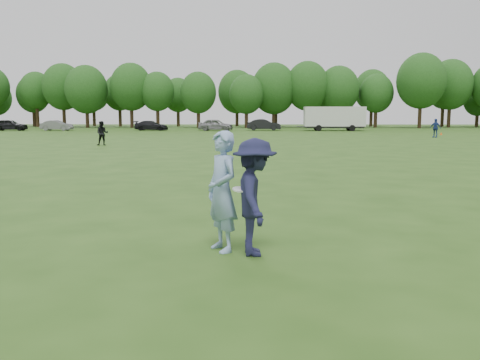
{
  "coord_description": "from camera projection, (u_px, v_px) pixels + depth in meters",
  "views": [
    {
      "loc": [
        -0.15,
        -8.84,
        2.33
      ],
      "look_at": [
        -0.44,
        0.48,
        1.1
      ],
      "focal_mm": 38.0,
      "sensor_mm": 36.0,
      "label": 1
    }
  ],
  "objects": [
    {
      "name": "cargo_trailer",
      "position": [
        334.0,
        117.0,
        67.8
      ],
      "size": [
        9.0,
        2.75,
        3.2
      ],
      "color": "silver",
      "rests_on": "ground"
    },
    {
      "name": "player_far_b",
      "position": [
        435.0,
        128.0,
        49.07
      ],
      "size": [
        1.08,
        1.05,
        1.82
      ],
      "primitive_type": "imported",
      "rotation": [
        0.0,
        0.0,
        -0.75
      ],
      "color": "navy",
      "rests_on": "ground"
    },
    {
      "name": "defender",
      "position": [
        255.0,
        197.0,
        8.32
      ],
      "size": [
        0.81,
        1.3,
        1.93
      ],
      "primitive_type": "imported",
      "rotation": [
        0.0,
        0.0,
        1.64
      ],
      "color": "#1B1D3D",
      "rests_on": "ground"
    },
    {
      "name": "field_cone",
      "position": [
        441.0,
        134.0,
        54.86
      ],
      "size": [
        0.28,
        0.28,
        0.3
      ],
      "primitive_type": "cone",
      "color": "#E54B0C",
      "rests_on": "ground"
    },
    {
      "name": "treeline",
      "position": [
        273.0,
        89.0,
        84.37
      ],
      "size": [
        130.35,
        18.39,
        11.74
      ],
      "color": "#332114",
      "rests_on": "ground"
    },
    {
      "name": "car_e",
      "position": [
        216.0,
        125.0,
        67.78
      ],
      "size": [
        4.83,
        2.4,
        1.58
      ],
      "primitive_type": "imported",
      "rotation": [
        0.0,
        0.0,
        1.45
      ],
      "color": "gray",
      "rests_on": "ground"
    },
    {
      "name": "car_b",
      "position": [
        57.0,
        126.0,
        68.32
      ],
      "size": [
        4.24,
        1.59,
        1.38
      ],
      "primitive_type": "imported",
      "rotation": [
        0.0,
        0.0,
        1.54
      ],
      "color": "slate",
      "rests_on": "ground"
    },
    {
      "name": "player_far_a",
      "position": [
        102.0,
        133.0,
        36.9
      ],
      "size": [
        0.95,
        0.78,
        1.77
      ],
      "primitive_type": "imported",
      "rotation": [
        0.0,
        0.0,
        0.14
      ],
      "color": "black",
      "rests_on": "ground"
    },
    {
      "name": "ground",
      "position": [
        264.0,
        245.0,
        9.06
      ],
      "size": [
        200.0,
        200.0,
        0.0
      ],
      "primitive_type": "plane",
      "color": "#274914",
      "rests_on": "ground"
    },
    {
      "name": "disc_in_play",
      "position": [
        241.0,
        189.0,
        8.29
      ],
      "size": [
        0.28,
        0.28,
        0.08
      ],
      "color": "white",
      "rests_on": "ground"
    },
    {
      "name": "thrower",
      "position": [
        222.0,
        191.0,
        8.54
      ],
      "size": [
        0.81,
        0.89,
        2.04
      ],
      "primitive_type": "imported",
      "rotation": [
        0.0,
        0.0,
        -1.02
      ],
      "color": "#85A4CE",
      "rests_on": "ground"
    },
    {
      "name": "car_d",
      "position": [
        151.0,
        126.0,
        68.99
      ],
      "size": [
        4.64,
        2.09,
        1.32
      ],
      "primitive_type": "imported",
      "rotation": [
        0.0,
        0.0,
        1.52
      ],
      "color": "black",
      "rests_on": "ground"
    },
    {
      "name": "car_f",
      "position": [
        264.0,
        125.0,
        69.34
      ],
      "size": [
        4.65,
        1.64,
        1.53
      ],
      "primitive_type": "imported",
      "rotation": [
        0.0,
        0.0,
        1.58
      ],
      "color": "black",
      "rests_on": "ground"
    },
    {
      "name": "car_a",
      "position": [
        10.0,
        125.0,
        68.3
      ],
      "size": [
        4.71,
        2.39,
        1.54
      ],
      "primitive_type": "imported",
      "rotation": [
        0.0,
        0.0,
        1.7
      ],
      "color": "black",
      "rests_on": "ground"
    }
  ]
}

